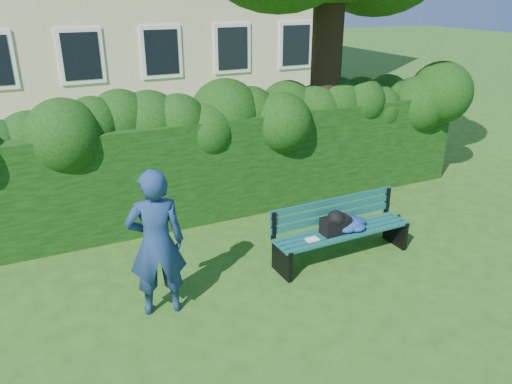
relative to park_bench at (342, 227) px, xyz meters
name	(u,v)px	position (x,y,z in m)	size (l,w,h in m)	color
ground	(273,264)	(-1.03, 0.23, -0.50)	(80.00, 80.00, 0.00)	#2A561B
hedge	(218,164)	(-1.03, 2.43, 0.40)	(10.00, 1.00, 1.80)	black
park_bench	(342,227)	(0.00, 0.00, 0.00)	(2.19, 0.60, 0.89)	#0E4743
man_reading	(156,243)	(-2.84, -0.16, 0.46)	(0.70, 0.46, 1.92)	navy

